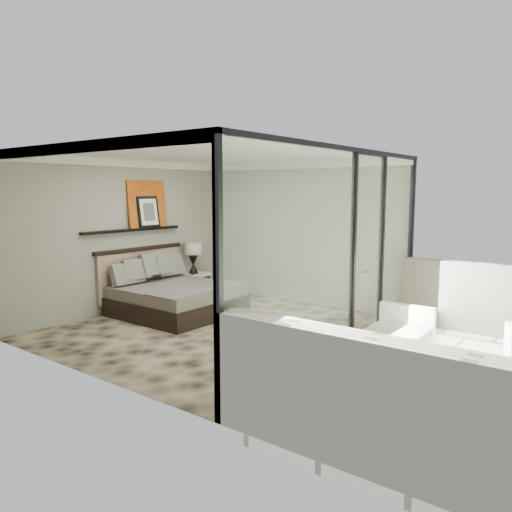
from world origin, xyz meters
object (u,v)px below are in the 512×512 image
Objects in this scene: bed at (173,296)px; nightstand at (194,285)px; table_lamp at (193,254)px; lounger at (389,346)px.

bed is 1.39m from nightstand.
lounger is at bearing -14.34° from table_lamp.
nightstand is (-0.67, 1.22, -0.06)m from bed.
bed is 4.14m from lounger.
bed is 1.51m from table_lamp.
bed reaches higher than lounger.
lounger is at bearing -0.15° from bed.
lounger is (4.81, -1.23, -0.07)m from nightstand.
table_lamp is at bearing 118.61° from bed.
table_lamp is at bearing 163.98° from lounger.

